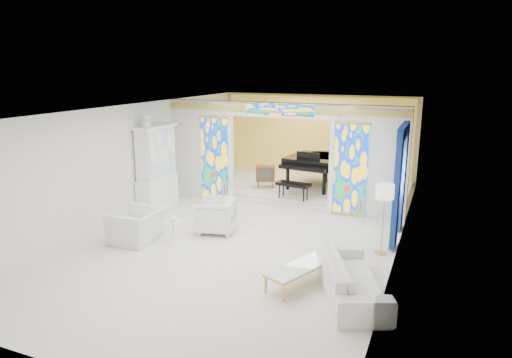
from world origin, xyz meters
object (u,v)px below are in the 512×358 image
at_px(tv_console, 265,173).
at_px(coffee_table, 303,266).
at_px(sofa, 351,277).
at_px(china_cabinet, 156,168).
at_px(armchair_right, 216,215).
at_px(armchair_left, 138,226).
at_px(grand_piano, 321,161).

bearing_deg(tv_console, coffee_table, -81.96).
bearing_deg(coffee_table, sofa, -5.80).
distance_m(china_cabinet, armchair_right, 2.83).
xyz_separation_m(china_cabinet, armchair_left, (1.08, -2.40, -0.80)).
bearing_deg(armchair_right, sofa, 48.37).
bearing_deg(sofa, coffee_table, 60.92).
distance_m(armchair_left, sofa, 5.13).
bearing_deg(grand_piano, coffee_table, -70.96).
relative_size(armchair_left, sofa, 0.49).
xyz_separation_m(china_cabinet, grand_piano, (3.89, 3.47, -0.16)).
relative_size(sofa, coffee_table, 1.34).
relative_size(armchair_left, tv_console, 1.64).
relative_size(armchair_right, tv_console, 1.31).
xyz_separation_m(coffee_table, tv_console, (-2.98, 5.65, 0.29)).
relative_size(armchair_left, grand_piano, 0.37).
bearing_deg(tv_console, grand_piano, 6.40).
xyz_separation_m(armchair_right, grand_piano, (1.42, 4.62, 0.59)).
height_order(armchair_right, sofa, armchair_right).
distance_m(china_cabinet, tv_console, 3.56).
bearing_deg(sofa, armchair_right, 39.33).
distance_m(china_cabinet, armchair_left, 2.75).
distance_m(sofa, grand_piano, 6.95).
distance_m(china_cabinet, grand_piano, 5.21).
height_order(china_cabinet, armchair_left, china_cabinet).
height_order(china_cabinet, grand_piano, china_cabinet).
bearing_deg(china_cabinet, sofa, -26.46).
relative_size(china_cabinet, tv_console, 3.88).
relative_size(china_cabinet, sofa, 1.16).
height_order(armchair_right, tv_console, tv_console).
height_order(armchair_left, coffee_table, armchair_left).
height_order(armchair_left, tv_console, tv_console).
distance_m(armchair_left, armchair_right, 1.86).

